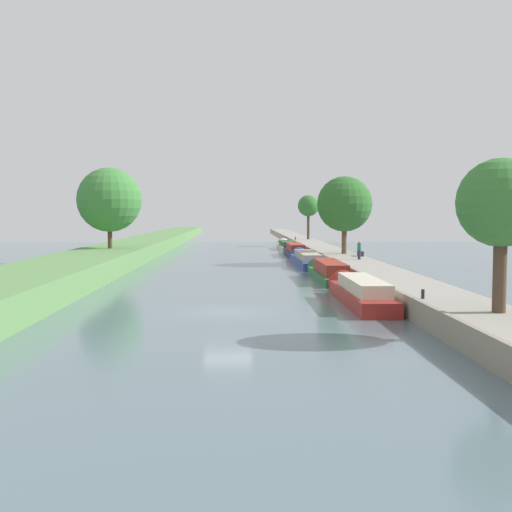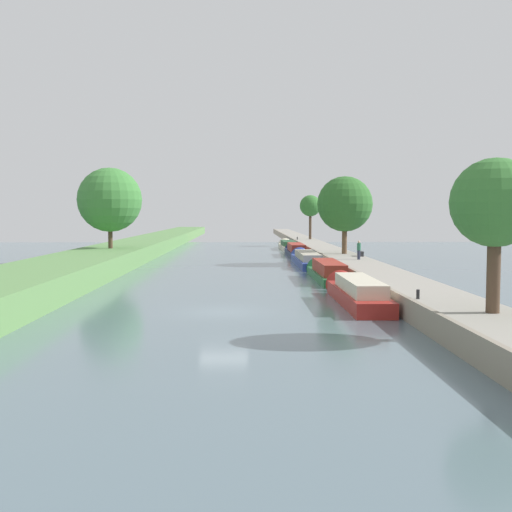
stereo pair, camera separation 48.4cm
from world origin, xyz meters
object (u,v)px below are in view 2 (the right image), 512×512
at_px(narrowboat_navy, 295,250).
at_px(person_walking, 359,250).
at_px(narrowboat_cream, 288,245).
at_px(mooring_bollard_near, 418,294).
at_px(narrowboat_green, 326,272).
at_px(narrowboat_red, 356,292).
at_px(mooring_bollard_far, 297,238).
at_px(narrowboat_blue, 306,259).
at_px(park_bench, 360,252).

height_order(narrowboat_navy, person_walking, person_walking).
xyz_separation_m(narrowboat_navy, narrowboat_cream, (0.07, 14.40, -0.12)).
distance_m(narrowboat_cream, mooring_bollard_near, 61.79).
distance_m(narrowboat_green, narrowboat_cream, 42.33).
distance_m(narrowboat_red, narrowboat_green, 13.01).
height_order(narrowboat_red, narrowboat_navy, narrowboat_red).
height_order(person_walking, mooring_bollard_far, person_walking).
bearing_deg(person_walking, narrowboat_cream, 95.81).
bearing_deg(narrowboat_navy, mooring_bollard_near, -87.70).
height_order(narrowboat_green, narrowboat_blue, narrowboat_green).
bearing_deg(narrowboat_blue, narrowboat_green, -89.12).
xyz_separation_m(narrowboat_navy, park_bench, (4.73, -17.63, 0.85)).
bearing_deg(narrowboat_green, person_walking, 58.64).
distance_m(person_walking, mooring_bollard_far, 41.60).
distance_m(narrowboat_blue, park_bench, 6.09).
bearing_deg(narrowboat_red, mooring_bollard_near, -74.26).
xyz_separation_m(narrowboat_navy, mooring_bollard_far, (1.91, 19.58, 0.73)).
xyz_separation_m(narrowboat_navy, person_walking, (3.77, -21.97, 1.37)).
xyz_separation_m(narrowboat_red, narrowboat_green, (0.04, 13.01, -0.03)).
bearing_deg(narrowboat_cream, mooring_bollard_near, -88.30).
relative_size(narrowboat_blue, narrowboat_navy, 1.23).
relative_size(narrowboat_red, park_bench, 7.86).
xyz_separation_m(narrowboat_green, person_walking, (3.63, 5.96, 1.38)).
distance_m(narrowboat_red, narrowboat_blue, 26.95).
height_order(narrowboat_green, mooring_bollard_near, mooring_bollard_near).
bearing_deg(narrowboat_green, narrowboat_navy, 90.28).
bearing_deg(park_bench, narrowboat_navy, 105.01).
bearing_deg(narrowboat_blue, narrowboat_cream, 89.70).
height_order(narrowboat_red, narrowboat_cream, narrowboat_red).
xyz_separation_m(narrowboat_navy, mooring_bollard_near, (1.91, -47.35, 0.73)).
distance_m(narrowboat_navy, park_bench, 18.27).
relative_size(narrowboat_red, person_walking, 7.10).
bearing_deg(mooring_bollard_far, narrowboat_cream, -109.54).
height_order(person_walking, park_bench, person_walking).
bearing_deg(narrowboat_blue, mooring_bollard_near, -86.60).
distance_m(narrowboat_red, mooring_bollard_far, 60.55).
distance_m(narrowboat_blue, narrowboat_navy, 13.99).
distance_m(narrowboat_blue, mooring_bollard_near, 33.43).
relative_size(narrowboat_blue, mooring_bollard_near, 33.17).
relative_size(narrowboat_red, narrowboat_blue, 0.79).
height_order(narrowboat_green, narrowboat_cream, narrowboat_green).
bearing_deg(narrowboat_green, narrowboat_cream, 90.09).
distance_m(narrowboat_green, narrowboat_navy, 27.92).
relative_size(narrowboat_cream, mooring_bollard_near, 27.73).
bearing_deg(mooring_bollard_near, park_bench, 84.58).
bearing_deg(mooring_bollard_near, person_walking, 85.81).
xyz_separation_m(narrowboat_green, narrowboat_navy, (-0.14, 27.92, 0.01)).
xyz_separation_m(narrowboat_red, narrowboat_navy, (-0.10, 40.93, -0.03)).
relative_size(mooring_bollard_near, mooring_bollard_far, 1.00).
bearing_deg(person_walking, mooring_bollard_near, -94.19).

